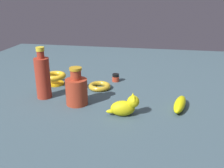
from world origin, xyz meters
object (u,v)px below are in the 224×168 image
object	(u,v)px
bowl	(55,77)
bottle_short	(77,90)
cat_figurine	(125,106)
bangle	(100,86)
bottle_tall	(43,77)
nail_polish_jar	(116,78)
banana	(180,104)

from	to	relation	value
bowl	bottle_short	bearing A→B (deg)	41.16
cat_figurine	bangle	bearing A→B (deg)	-147.95
bottle_tall	bowl	xyz separation A→B (m)	(-0.16, -0.01, -0.06)
bottle_short	bowl	xyz separation A→B (m)	(-0.20, -0.18, -0.02)
bottle_tall	bangle	distance (m)	0.27
nail_polish_jar	bowl	bearing A→B (deg)	-70.65
nail_polish_jar	bangle	xyz separation A→B (m)	(0.12, -0.06, -0.01)
nail_polish_jar	banana	distance (m)	0.41
cat_figurine	bangle	world-z (taller)	cat_figurine
bottle_short	banana	distance (m)	0.41
nail_polish_jar	bottle_tall	size ratio (longest dim) A/B	0.18
cat_figurine	bottle_tall	distance (m)	0.39
bottle_tall	cat_figurine	bearing A→B (deg)	74.13
cat_figurine	bottle_short	bearing A→B (deg)	-107.29
cat_figurine	bottle_short	size ratio (longest dim) A/B	0.78
bangle	bottle_tall	bearing A→B (deg)	-55.60
bottle_tall	banana	xyz separation A→B (m)	(0.01, 0.57, -0.07)
banana	bowl	size ratio (longest dim) A/B	1.45
bangle	banana	bearing A→B (deg)	66.27
cat_figurine	bowl	world-z (taller)	cat_figurine
cat_figurine	bangle	distance (m)	0.30
cat_figurine	bottle_tall	world-z (taller)	bottle_tall
nail_polish_jar	banana	bearing A→B (deg)	47.76
bottle_tall	banana	world-z (taller)	bottle_tall
bowl	nail_polish_jar	bearing A→B (deg)	109.35
cat_figurine	banana	bearing A→B (deg)	114.39
bowl	banana	bearing A→B (deg)	73.47
bottle_tall	bowl	bearing A→B (deg)	-174.72
nail_polish_jar	cat_figurine	size ratio (longest dim) A/B	0.33
bottle_tall	banana	size ratio (longest dim) A/B	1.45
banana	bottle_short	bearing A→B (deg)	106.18
nail_polish_jar	bowl	world-z (taller)	bowl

